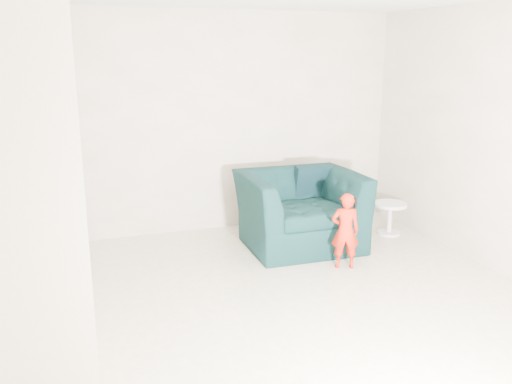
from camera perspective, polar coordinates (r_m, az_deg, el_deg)
floor at (r=4.59m, az=3.22°, el=-14.08°), size 5.50×5.50×0.00m
back_wall at (r=6.71m, az=-5.58°, el=7.16°), size 5.00×0.00×5.00m
armchair at (r=6.29m, az=4.68°, el=-1.88°), size 1.34×1.17×0.86m
toddler at (r=5.70m, az=9.38°, el=-4.06°), size 0.34×0.28×0.81m
side_table at (r=6.90m, az=13.91°, el=-2.17°), size 0.40×0.40×0.40m
staircase at (r=4.48m, az=-24.00°, el=-2.99°), size 1.02×3.03×3.62m
cushion at (r=6.64m, az=5.84°, el=1.13°), size 0.43×0.21×0.43m
throw at (r=6.05m, az=-0.37°, el=-1.40°), size 0.05×0.45×0.50m
phone at (r=5.65m, az=10.35°, el=-1.07°), size 0.02×0.05×0.10m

